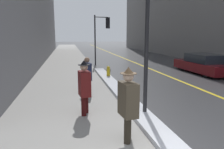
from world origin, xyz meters
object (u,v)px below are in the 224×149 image
Objects in this scene: pedestrian_in_glasses at (87,74)px; lamp_post at (147,20)px; traffic_light_near at (103,29)px; pedestrian_in_fedora at (128,102)px; fire_hydrant at (108,72)px; pedestrian_with_shoulder_bag at (84,85)px; parked_car_maroon at (204,64)px.

lamp_post is at bearing 19.35° from pedestrian_in_glasses.
traffic_light_near is (0.65, 12.01, 0.05)m from lamp_post.
fire_hydrant is at bearing 165.67° from pedestrian_in_fedora.
pedestrian_in_glasses is at bearing 116.41° from lamp_post.
lamp_post is at bearing 68.30° from pedestrian_with_shoulder_bag.
pedestrian_with_shoulder_bag is 10.21m from parked_car_maroon.
pedestrian_in_glasses is (-1.49, 3.00, -2.02)m from lamp_post.
pedestrian_in_glasses is at bearing 165.90° from pedestrian_with_shoulder_bag.
lamp_post reaches higher than pedestrian_in_fedora.
pedestrian_in_fedora is 7.68m from fire_hydrant.
lamp_post is 2.80× the size of pedestrian_with_shoulder_bag.
traffic_light_near is 0.88× the size of parked_car_maroon.
lamp_post reaches higher than fire_hydrant.
lamp_post reaches higher than pedestrian_in_glasses.
fire_hydrant is (0.97, 7.59, -0.62)m from pedestrian_in_fedora.
pedestrian_in_fedora is at bearing -97.28° from fire_hydrant.
pedestrian_with_shoulder_bag reaches higher than fire_hydrant.
traffic_light_near reaches higher than pedestrian_in_glasses.
traffic_light_near is 5.78× the size of fire_hydrant.
parked_car_maroon is 6.53× the size of fire_hydrant.
parked_car_maroon is (5.79, -5.51, -2.34)m from traffic_light_near.
lamp_post reaches higher than pedestrian_with_shoulder_bag.
traffic_light_near is 9.49m from pedestrian_in_glasses.
parked_car_maroon is at bearing 106.78° from pedestrian_in_glasses.
traffic_light_near is 2.36× the size of pedestrian_with_shoulder_bag.
lamp_post is 6.61m from fire_hydrant.
lamp_post reaches higher than traffic_light_near.
parked_car_maroon is (7.40, 7.99, -0.37)m from pedestrian_in_fedora.
pedestrian_with_shoulder_bag reaches higher than parked_car_maroon.
pedestrian_with_shoulder_bag is at bearing -107.79° from fire_hydrant.
parked_car_maroon is at bearing 119.14° from pedestrian_with_shoulder_bag.
pedestrian_with_shoulder_bag is 0.37× the size of parked_car_maroon.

